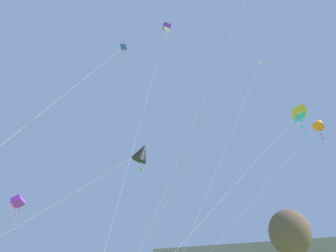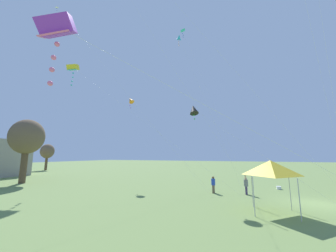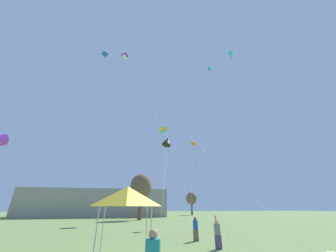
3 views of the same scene
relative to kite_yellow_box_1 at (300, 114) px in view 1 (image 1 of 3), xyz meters
The scene contains 8 objects.
tree_far_centre 12.94m from the kite_yellow_box_1, 143.87° to the left, with size 4.42×4.42×8.92m.
kite_yellow_box_1 is the anchor object (origin of this frame).
kite_white_delta_3 7.45m from the kite_yellow_box_1, 156.68° to the right, with size 2.59×22.58×26.83m.
kite_purple_box_4 29.08m from the kite_yellow_box_1, 130.72° to the right, with size 8.68×14.13×8.32m.
kite_orange_diamond_5 11.27m from the kite_yellow_box_1, 67.67° to the right, with size 5.83×14.20×13.40m.
kite_purple_box_8 17.36m from the kite_yellow_box_1, 127.86° to the right, with size 9.20×15.19×27.96m.
kite_blue_delta_9 20.09m from the kite_yellow_box_1, 125.83° to the right, with size 11.79×18.65×23.83m.
kite_black_diamond_10 23.50m from the kite_yellow_box_1, 98.09° to the right, with size 3.16×11.47×9.12m.
Camera 1 is at (11.49, -2.74, 2.11)m, focal length 35.00 mm.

